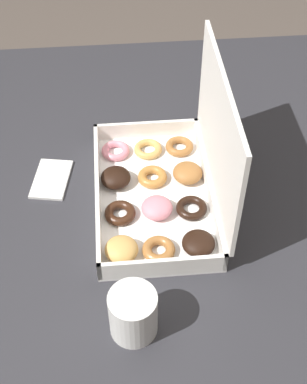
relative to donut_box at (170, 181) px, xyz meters
The scene contains 5 objects.
ground_plane 0.80m from the donut_box, 37.94° to the right, with size 8.00×8.00×0.00m, color #564C44.
dining_table 0.15m from the donut_box, 37.94° to the right, with size 1.22×1.00×0.75m.
donut_box is the anchor object (origin of this frame).
coffee_mug 0.30m from the donut_box, 17.76° to the right, with size 0.08×0.08×0.09m.
paper_napkin 0.26m from the donut_box, 107.92° to the right, with size 0.12×0.09×0.01m.
Camera 1 is at (0.71, -0.09, 1.55)m, focal length 50.00 mm.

